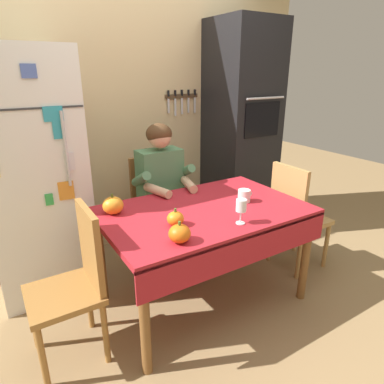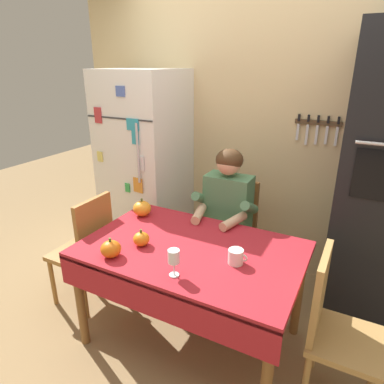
{
  "view_description": "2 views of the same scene",
  "coord_description": "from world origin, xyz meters",
  "views": [
    {
      "loc": [
        -1.19,
        -1.67,
        1.64
      ],
      "look_at": [
        -0.07,
        0.14,
        0.86
      ],
      "focal_mm": 31.34,
      "sensor_mm": 36.0,
      "label": 1
    },
    {
      "loc": [
        0.89,
        -1.58,
        1.85
      ],
      "look_at": [
        -0.07,
        0.25,
        1.06
      ],
      "focal_mm": 31.7,
      "sensor_mm": 36.0,
      "label": 2
    }
  ],
  "objects": [
    {
      "name": "ground_plane",
      "position": [
        0.0,
        0.0,
        0.0
      ],
      "size": [
        10.0,
        10.0,
        0.0
      ],
      "primitive_type": "plane",
      "color": "#93754C",
      "rests_on": "ground"
    },
    {
      "name": "back_wall_assembly",
      "position": [
        0.05,
        1.35,
        1.3
      ],
      "size": [
        3.7,
        0.13,
        2.6
      ],
      "color": "#D1B784",
      "rests_on": "ground"
    },
    {
      "name": "refrigerator",
      "position": [
        -0.95,
        0.96,
        0.9
      ],
      "size": [
        0.68,
        0.71,
        1.8
      ],
      "color": "white",
      "rests_on": "ground"
    },
    {
      "name": "wall_oven",
      "position": [
        1.05,
        1.0,
        1.05
      ],
      "size": [
        0.6,
        0.64,
        2.1
      ],
      "color": "black",
      "rests_on": "ground"
    },
    {
      "name": "dining_table",
      "position": [
        0.0,
        0.08,
        0.66
      ],
      "size": [
        1.4,
        0.9,
        0.74
      ],
      "color": "brown",
      "rests_on": "ground"
    },
    {
      "name": "chair_behind_person",
      "position": [
        -0.01,
        0.87,
        0.51
      ],
      "size": [
        0.4,
        0.4,
        0.93
      ],
      "color": "brown",
      "rests_on": "ground"
    },
    {
      "name": "seated_person",
      "position": [
        -0.01,
        0.68,
        0.74
      ],
      "size": [
        0.47,
        0.55,
        1.25
      ],
      "color": "#38384C",
      "rests_on": "ground"
    },
    {
      "name": "chair_left_side",
      "position": [
        -0.9,
        0.07,
        0.51
      ],
      "size": [
        0.4,
        0.4,
        0.93
      ],
      "color": "#9E6B33",
      "rests_on": "ground"
    },
    {
      "name": "chair_right_side",
      "position": [
        0.9,
        0.07,
        0.51
      ],
      "size": [
        0.4,
        0.4,
        0.93
      ],
      "color": "tan",
      "rests_on": "ground"
    },
    {
      "name": "coffee_mug",
      "position": [
        0.32,
        0.05,
        0.79
      ],
      "size": [
        0.12,
        0.09,
        0.09
      ],
      "color": "white",
      "rests_on": "dining_table"
    },
    {
      "name": "wine_glass",
      "position": [
        0.06,
        -0.22,
        0.85
      ],
      "size": [
        0.07,
        0.07,
        0.16
      ],
      "color": "white",
      "rests_on": "dining_table"
    },
    {
      "name": "pumpkin_large",
      "position": [
        -0.3,
        -0.03,
        0.79
      ],
      "size": [
        0.11,
        0.11,
        0.11
      ],
      "color": "orange",
      "rests_on": "dining_table"
    },
    {
      "name": "pumpkin_medium",
      "position": [
        -0.38,
        -0.23,
        0.79
      ],
      "size": [
        0.13,
        0.13,
        0.13
      ],
      "color": "orange",
      "rests_on": "dining_table"
    },
    {
      "name": "pumpkin_small",
      "position": [
        -0.56,
        0.35,
        0.8
      ],
      "size": [
        0.14,
        0.14,
        0.14
      ],
      "color": "orange",
      "rests_on": "dining_table"
    }
  ]
}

